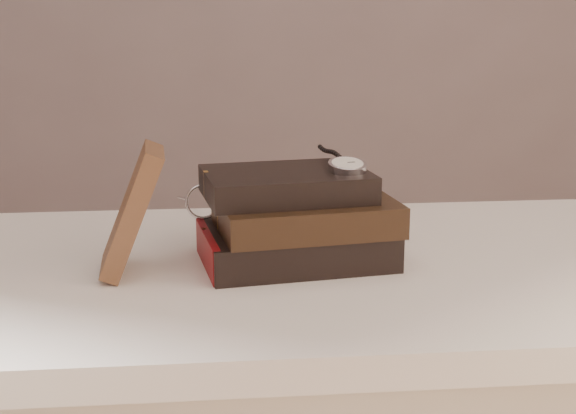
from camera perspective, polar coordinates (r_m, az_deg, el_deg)
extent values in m
cube|color=white|center=(1.09, 2.35, -4.84)|extent=(1.00, 0.60, 0.04)
cube|color=white|center=(1.11, 2.32, -7.77)|extent=(0.88, 0.49, 0.08)
cube|color=black|center=(1.07, 0.53, -2.69)|extent=(0.26, 0.20, 0.05)
cube|color=beige|center=(1.07, 0.69, -2.68)|extent=(0.26, 0.19, 0.04)
cube|color=gold|center=(1.08, -5.95, -2.74)|extent=(0.01, 0.01, 0.05)
cube|color=maroon|center=(1.05, -5.70, -3.12)|extent=(0.03, 0.15, 0.05)
cube|color=black|center=(1.06, 1.29, -0.53)|extent=(0.25, 0.19, 0.04)
cube|color=beige|center=(1.06, 1.44, -0.52)|extent=(0.24, 0.17, 0.03)
cube|color=gold|center=(1.06, -4.87, -0.58)|extent=(0.01, 0.01, 0.04)
cube|color=black|center=(1.06, -0.13, 1.63)|extent=(0.23, 0.18, 0.04)
cube|color=beige|center=(1.06, 0.03, 1.64)|extent=(0.22, 0.16, 0.03)
cube|color=gold|center=(1.06, -5.84, 1.58)|extent=(0.01, 0.01, 0.04)
cube|color=#462A1B|center=(1.03, -11.01, -0.23)|extent=(0.09, 0.11, 0.16)
cylinder|color=silver|center=(1.05, 4.24, 2.87)|extent=(0.06, 0.06, 0.02)
cylinder|color=white|center=(1.05, 4.24, 3.11)|extent=(0.05, 0.05, 0.01)
torus|color=silver|center=(1.05, 4.24, 3.09)|extent=(0.05, 0.05, 0.01)
cylinder|color=silver|center=(1.08, 3.76, 3.17)|extent=(0.01, 0.01, 0.01)
cube|color=black|center=(1.06, 4.14, 3.23)|extent=(0.00, 0.01, 0.00)
cube|color=black|center=(1.05, 4.51, 3.18)|extent=(0.01, 0.00, 0.00)
sphere|color=black|center=(1.08, 3.69, 3.54)|extent=(0.01, 0.01, 0.01)
sphere|color=black|center=(1.09, 3.55, 3.69)|extent=(0.01, 0.01, 0.01)
sphere|color=black|center=(1.10, 3.40, 3.80)|extent=(0.01, 0.01, 0.01)
sphere|color=black|center=(1.11, 3.25, 3.89)|extent=(0.01, 0.01, 0.01)
sphere|color=black|center=(1.12, 3.11, 3.94)|extent=(0.01, 0.01, 0.01)
sphere|color=black|center=(1.12, 2.97, 3.96)|extent=(0.01, 0.01, 0.01)
sphere|color=black|center=(1.13, 2.83, 3.98)|extent=(0.01, 0.01, 0.01)
sphere|color=black|center=(1.14, 2.69, 4.01)|extent=(0.01, 0.01, 0.01)
sphere|color=black|center=(1.15, 2.56, 4.07)|extent=(0.01, 0.01, 0.01)
sphere|color=black|center=(1.16, 2.43, 4.17)|extent=(0.01, 0.01, 0.01)
sphere|color=black|center=(1.17, 2.30, 4.29)|extent=(0.01, 0.01, 0.01)
torus|color=silver|center=(1.11, -6.07, 0.37)|extent=(0.05, 0.02, 0.05)
torus|color=silver|center=(1.12, -3.40, 0.53)|extent=(0.05, 0.02, 0.05)
cylinder|color=silver|center=(1.11, -4.73, 0.60)|extent=(0.01, 0.01, 0.00)
cylinder|color=silver|center=(1.16, -7.53, 0.65)|extent=(0.02, 0.11, 0.03)
cylinder|color=silver|center=(1.18, -2.82, 0.93)|extent=(0.02, 0.11, 0.03)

